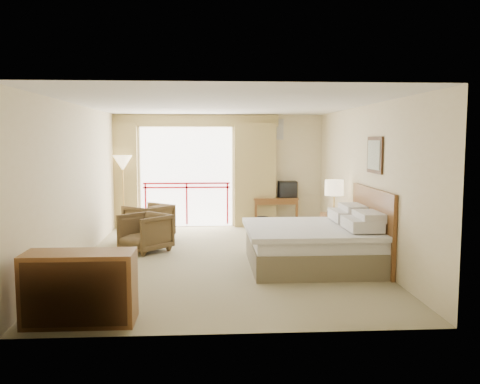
{
  "coord_description": "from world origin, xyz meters",
  "views": [
    {
      "loc": [
        -0.26,
        -8.82,
        2.1
      ],
      "look_at": [
        0.31,
        0.4,
        1.15
      ],
      "focal_mm": 38.0,
      "sensor_mm": 36.0,
      "label": 1
    }
  ],
  "objects": [
    {
      "name": "tv",
      "position": [
        1.65,
        3.35,
        0.9
      ],
      "size": [
        0.44,
        0.35,
        0.4
      ],
      "rotation": [
        0.0,
        0.0,
        0.08
      ],
      "color": "black",
      "rests_on": "desk"
    },
    {
      "name": "balcony_door",
      "position": [
        -0.8,
        3.48,
        1.2
      ],
      "size": [
        2.4,
        0.0,
        2.4
      ],
      "primitive_type": "plane",
      "rotation": [
        1.57,
        0.0,
        0.0
      ],
      "color": "white",
      "rests_on": "wall_back"
    },
    {
      "name": "wall_right",
      "position": [
        2.5,
        0.0,
        1.35
      ],
      "size": [
        0.0,
        7.0,
        7.0
      ],
      "primitive_type": "plane",
      "rotation": [
        1.57,
        0.0,
        -1.57
      ],
      "color": "beige",
      "rests_on": "ground"
    },
    {
      "name": "table_lamp",
      "position": [
        2.17,
        0.85,
        1.16
      ],
      "size": [
        0.36,
        0.36,
        0.64
      ],
      "rotation": [
        0.0,
        0.0,
        0.18
      ],
      "color": "tan",
      "rests_on": "nightstand"
    },
    {
      "name": "book",
      "position": [
        -1.72,
        1.24,
        0.57
      ],
      "size": [
        0.28,
        0.3,
        0.02
      ],
      "primitive_type": "imported",
      "rotation": [
        0.0,
        0.0,
        0.5
      ],
      "color": "white",
      "rests_on": "side_table"
    },
    {
      "name": "curtain_left",
      "position": [
        -2.45,
        3.35,
        1.25
      ],
      "size": [
        1.0,
        0.26,
        2.5
      ],
      "primitive_type": "cube",
      "color": "#98824B",
      "rests_on": "wall_back"
    },
    {
      "name": "balcony_railing",
      "position": [
        -0.8,
        3.46,
        0.81
      ],
      "size": [
        2.09,
        0.03,
        1.02
      ],
      "color": "red",
      "rests_on": "wall_back"
    },
    {
      "name": "bed",
      "position": [
        1.5,
        -0.6,
        0.38
      ],
      "size": [
        2.13,
        2.06,
        0.97
      ],
      "color": "brown",
      "rests_on": "floor"
    },
    {
      "name": "coffee_maker",
      "position": [
        1.0,
        3.36,
        0.82
      ],
      "size": [
        0.11,
        0.11,
        0.23
      ],
      "primitive_type": "cylinder",
      "rotation": [
        0.0,
        0.0,
        0.01
      ],
      "color": "black",
      "rests_on": "desk"
    },
    {
      "name": "dresser",
      "position": [
        -1.74,
        -3.07,
        0.42
      ],
      "size": [
        1.25,
        0.53,
        0.83
      ],
      "rotation": [
        0.0,
        0.0,
        0.06
      ],
      "color": "brown",
      "rests_on": "floor"
    },
    {
      "name": "nightstand",
      "position": [
        2.17,
        0.8,
        0.33
      ],
      "size": [
        0.49,
        0.57,
        0.66
      ],
      "primitive_type": "cube",
      "rotation": [
        0.0,
        0.0,
        -0.04
      ],
      "color": "brown",
      "rests_on": "floor"
    },
    {
      "name": "wall_left",
      "position": [
        -2.5,
        0.0,
        1.35
      ],
      "size": [
        0.0,
        7.0,
        7.0
      ],
      "primitive_type": "plane",
      "rotation": [
        1.57,
        0.0,
        1.57
      ],
      "color": "beige",
      "rests_on": "ground"
    },
    {
      "name": "curtain_right",
      "position": [
        0.85,
        3.35,
        1.25
      ],
      "size": [
        1.0,
        0.26,
        2.5
      ],
      "primitive_type": "cube",
      "color": "#98824B",
      "rests_on": "wall_back"
    },
    {
      "name": "wastebasket",
      "position": [
        0.98,
        2.71,
        0.17
      ],
      "size": [
        0.3,
        0.3,
        0.33
      ],
      "primitive_type": "cylinder",
      "rotation": [
        0.0,
        0.0,
        -0.15
      ],
      "color": "black",
      "rests_on": "floor"
    },
    {
      "name": "cup",
      "position": [
        1.15,
        3.31,
        0.75
      ],
      "size": [
        0.08,
        0.08,
        0.09
      ],
      "primitive_type": "cylinder",
      "rotation": [
        0.0,
        0.0,
        -0.27
      ],
      "color": "white",
      "rests_on": "desk"
    },
    {
      "name": "armchair_near",
      "position": [
        -1.46,
        0.69,
        0.0
      ],
      "size": [
        1.1,
        1.1,
        0.72
      ],
      "primitive_type": "imported",
      "rotation": [
        0.0,
        0.0,
        -0.79
      ],
      "color": "#42311B",
      "rests_on": "floor"
    },
    {
      "name": "desk",
      "position": [
        1.35,
        3.4,
        0.55
      ],
      "size": [
        1.08,
        0.52,
        0.7
      ],
      "rotation": [
        0.0,
        0.0,
        -0.01
      ],
      "color": "brown",
      "rests_on": "floor"
    },
    {
      "name": "floor_lamp",
      "position": [
        -2.25,
        3.09,
        1.5
      ],
      "size": [
        0.44,
        0.44,
        1.74
      ],
      "rotation": [
        0.0,
        0.0,
        0.09
      ],
      "color": "tan",
      "rests_on": "floor"
    },
    {
      "name": "floor",
      "position": [
        0.0,
        0.0,
        0.0
      ],
      "size": [
        7.0,
        7.0,
        0.0
      ],
      "primitive_type": "plane",
      "color": "gray",
      "rests_on": "ground"
    },
    {
      "name": "valance",
      "position": [
        -0.8,
        3.38,
        2.55
      ],
      "size": [
        4.4,
        0.22,
        0.28
      ],
      "primitive_type": "cube",
      "color": "#98824B",
      "rests_on": "wall_back"
    },
    {
      "name": "armchair_far",
      "position": [
        -1.54,
        1.89,
        0.0
      ],
      "size": [
        1.15,
        1.15,
        0.75
      ],
      "primitive_type": "imported",
      "rotation": [
        0.0,
        0.0,
        -2.25
      ],
      "color": "#42311B",
      "rests_on": "floor"
    },
    {
      "name": "framed_art",
      "position": [
        2.47,
        -0.6,
        1.85
      ],
      "size": [
        0.04,
        0.72,
        0.6
      ],
      "color": "black",
      "rests_on": "wall_right"
    },
    {
      "name": "wall_back",
      "position": [
        0.0,
        3.5,
        1.35
      ],
      "size": [
        5.0,
        0.0,
        5.0
      ],
      "primitive_type": "plane",
      "rotation": [
        1.57,
        0.0,
        0.0
      ],
      "color": "beige",
      "rests_on": "ground"
    },
    {
      "name": "wall_front",
      "position": [
        0.0,
        -3.5,
        1.35
      ],
      "size": [
        5.0,
        0.0,
        5.0
      ],
      "primitive_type": "plane",
      "rotation": [
        -1.57,
        0.0,
        0.0
      ],
      "color": "beige",
      "rests_on": "ground"
    },
    {
      "name": "ceiling",
      "position": [
        0.0,
        0.0,
        2.7
      ],
      "size": [
        7.0,
        7.0,
        0.0
      ],
      "primitive_type": "plane",
      "rotation": [
        3.14,
        0.0,
        0.0
      ],
      "color": "white",
      "rests_on": "wall_back"
    },
    {
      "name": "hvac_vent",
      "position": [
        1.3,
        3.47,
        2.35
      ],
      "size": [
        0.5,
        0.04,
        0.5
      ],
      "primitive_type": "cube",
      "color": "silver",
      "rests_on": "wall_back"
    },
    {
      "name": "side_table",
      "position": [
        -1.72,
        1.24,
        0.38
      ],
      "size": [
        0.51,
        0.51,
        0.56
      ],
      "rotation": [
        0.0,
        0.0,
        -0.08
      ],
      "color": "black",
      "rests_on": "floor"
    },
    {
      "name": "headboard",
      "position": [
        2.46,
        -0.6,
        0.65
      ],
      "size": [
        0.06,
        2.1,
        1.3
      ],
      "primitive_type": "cube",
      "color": "brown",
      "rests_on": "wall_right"
    },
    {
      "name": "phone",
      "position": [
        2.12,
        0.65,
        0.71
      ],
      "size": [
        0.24,
        0.21,
        0.09
      ],
      "primitive_type": "cube",
      "rotation": [
        0.0,
        0.0,
        0.36
      ],
      "color": "black",
      "rests_on": "nightstand"
    }
  ]
}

